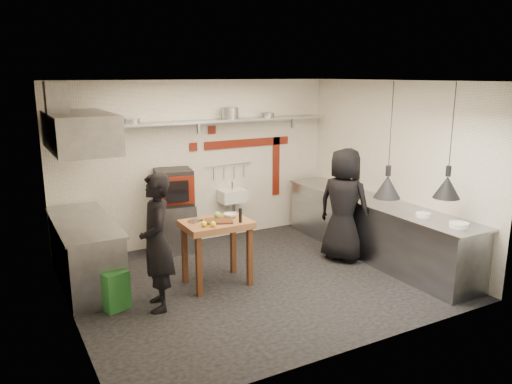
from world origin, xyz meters
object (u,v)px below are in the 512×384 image
oven_stand (173,227)px  chef_left (157,242)px  green_bin (114,290)px  prep_table (217,253)px  combi_oven (174,187)px  chef_right (344,205)px

oven_stand → chef_left: 2.19m
green_bin → prep_table: bearing=2.6°
oven_stand → prep_table: bearing=-77.4°
oven_stand → green_bin: oven_stand is taller
combi_oven → green_bin: bearing=-120.1°
prep_table → green_bin: bearing=-177.3°
prep_table → combi_oven: bearing=91.3°
chef_left → oven_stand: bearing=166.3°
combi_oven → chef_right: chef_right is taller
prep_table → chef_left: bearing=-161.3°
chef_right → prep_table: bearing=63.9°
green_bin → prep_table: size_ratio=0.54×
oven_stand → prep_table: prep_table is taller
combi_oven → chef_left: chef_left is taller
combi_oven → green_bin: 2.35m
combi_oven → chef_right: bearing=-27.5°
oven_stand → chef_right: chef_right is taller
combi_oven → prep_table: size_ratio=0.63×
combi_oven → prep_table: 1.73m
combi_oven → prep_table: combi_oven is taller
combi_oven → chef_right: size_ratio=0.33×
prep_table → chef_right: size_ratio=0.51×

